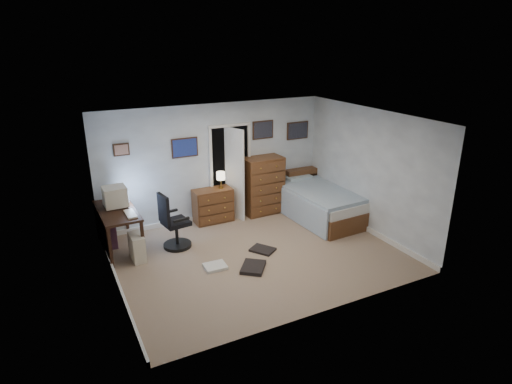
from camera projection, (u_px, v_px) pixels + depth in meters
floor at (257, 255)px, 7.88m from camera, size 5.00×4.00×0.02m
computer_desk at (112, 220)px, 7.82m from camera, size 0.68×1.41×0.80m
crt_monitor at (115, 197)px, 7.86m from camera, size 0.43×0.40×0.39m
keyboard at (130, 214)px, 7.57m from camera, size 0.17×0.43×0.03m
pc_tower at (137, 247)px, 7.61m from camera, size 0.23×0.46×0.48m
office_chair at (173, 227)px, 7.99m from camera, size 0.61×0.61×1.10m
media_stack at (111, 229)px, 7.97m from camera, size 0.17×0.17×0.80m
low_dresser at (213, 205)px, 9.18m from camera, size 0.82×0.41×0.73m
table_lamp at (221, 176)px, 9.05m from camera, size 0.18×0.18×0.36m
doorway at (225, 168)px, 9.59m from camera, size 0.96×1.12×2.05m
tall_dresser at (263, 185)px, 9.56m from camera, size 0.90×0.55×1.29m
headboard_bookcase at (304, 185)px, 10.22m from camera, size 0.95×0.26×0.85m
bed at (318, 202)px, 9.40m from camera, size 1.30×2.29×0.73m
wall_posters at (239, 137)px, 9.19m from camera, size 4.38×0.04×0.60m
floor_clutter at (246, 262)px, 7.53m from camera, size 1.47×1.09×0.06m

